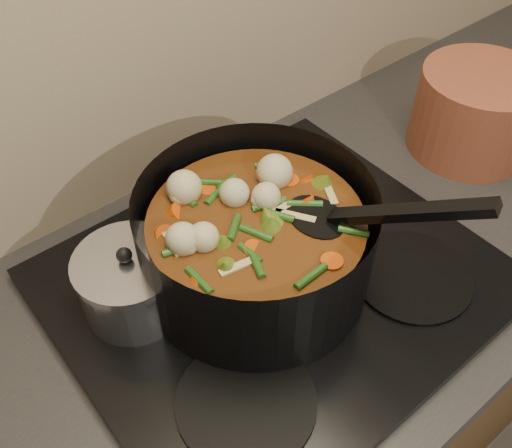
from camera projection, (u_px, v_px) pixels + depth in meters
counter at (270, 417)px, 1.20m from camera, size 2.64×0.64×0.91m
stovetop at (275, 281)px, 0.87m from camera, size 0.62×0.54×0.03m
stockpot at (257, 243)px, 0.80m from camera, size 0.38×0.44×0.24m
saucepan at (131, 283)px, 0.79m from camera, size 0.15×0.15×0.12m
terracotta_crock at (475, 112)px, 1.05m from camera, size 0.26×0.26×0.16m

